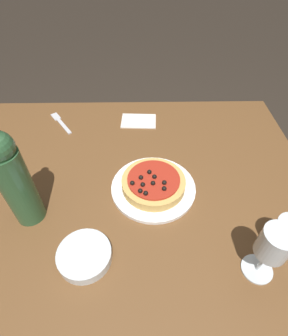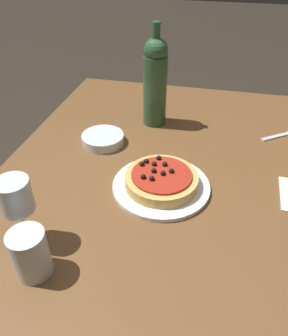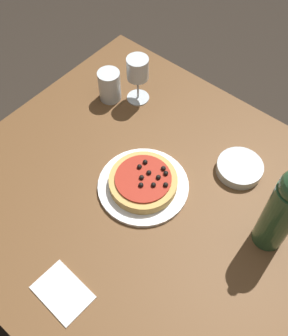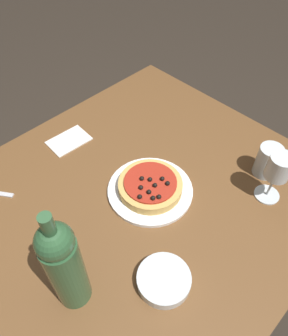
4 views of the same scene
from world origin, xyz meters
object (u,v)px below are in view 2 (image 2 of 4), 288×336
at_px(dining_table, 170,193).
at_px(water_cup, 30,254).
at_px(wine_glass, 16,199).
at_px(side_bowl, 103,139).
at_px(dinner_plate, 161,186).
at_px(pizza, 161,179).
at_px(fork, 285,134).
at_px(wine_bottle, 155,81).

height_order(dining_table, water_cup, water_cup).
bearing_deg(wine_glass, side_bowl, -4.87).
xyz_separation_m(dinner_plate, water_cup, (-0.31, 0.20, 0.05)).
relative_size(dining_table, pizza, 6.22).
xyz_separation_m(dinner_plate, side_bowl, (0.18, 0.22, 0.01)).
distance_m(pizza, side_bowl, 0.29).
height_order(dining_table, pizza, pizza).
xyz_separation_m(dinner_plate, pizza, (0.00, 0.00, 0.02)).
xyz_separation_m(pizza, wine_glass, (-0.24, 0.26, 0.09)).
bearing_deg(dinner_plate, pizza, 53.72).
xyz_separation_m(dining_table, wine_glass, (-0.33, 0.27, 0.21)).
height_order(dinner_plate, wine_glass, wine_glass).
relative_size(dinner_plate, pizza, 1.34).
bearing_deg(water_cup, dinner_plate, -32.78).
bearing_deg(side_bowl, water_cup, -177.56).
xyz_separation_m(wine_glass, water_cup, (-0.07, -0.06, -0.07)).
distance_m(dining_table, dinner_plate, 0.13).
xyz_separation_m(side_bowl, fork, (0.18, -0.58, -0.01)).
xyz_separation_m(dinner_plate, fork, (0.36, -0.36, -0.00)).
xyz_separation_m(pizza, fork, (0.36, -0.36, -0.03)).
bearing_deg(wine_glass, fork, -45.56).
distance_m(wine_bottle, water_cup, 0.68).
distance_m(wine_glass, fork, 0.87).
bearing_deg(pizza, fork, -44.54).
bearing_deg(side_bowl, pizza, -128.78).
bearing_deg(water_cup, dining_table, -28.26).
bearing_deg(fork, water_cup, -164.61).
bearing_deg(dining_table, pizza, 170.76).
xyz_separation_m(dining_table, water_cup, (-0.40, 0.22, 0.14)).
xyz_separation_m(wine_bottle, fork, (0.01, -0.45, -0.15)).
height_order(dining_table, side_bowl, side_bowl).
bearing_deg(water_cup, pizza, -32.70).
bearing_deg(fork, dinner_plate, -169.57).
height_order(dinner_plate, water_cup, water_cup).
relative_size(wine_bottle, fork, 2.32).
bearing_deg(fork, wine_bottle, 146.40).
relative_size(wine_bottle, side_bowl, 2.50).
relative_size(dining_table, side_bowl, 8.95).
relative_size(wine_glass, fork, 1.14).
relative_size(pizza, wine_bottle, 0.57).
bearing_deg(wine_bottle, water_cup, 170.37).
height_order(dinner_plate, fork, dinner_plate).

